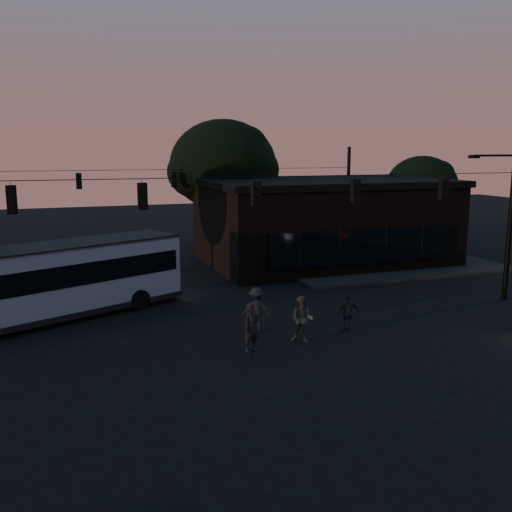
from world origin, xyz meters
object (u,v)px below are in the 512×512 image
object	(u,v)px
pedestrian_a	(252,327)
pedestrian_b	(302,319)
bus	(53,278)
pedestrian_c	(348,313)
building	(323,221)
pedestrian_d	(257,309)

from	to	relation	value
pedestrian_a	pedestrian_b	distance (m)	2.19
bus	pedestrian_b	distance (m)	10.94
bus	pedestrian_c	bearing A→B (deg)	-52.45
pedestrian_a	pedestrian_c	distance (m)	4.49
building	pedestrian_a	world-z (taller)	building
bus	pedestrian_b	world-z (taller)	bus
building	pedestrian_a	size ratio (longest dim) A/B	8.45
pedestrian_b	pedestrian_c	distance (m)	2.30
pedestrian_b	pedestrian_c	world-z (taller)	pedestrian_b
bus	pedestrian_d	distance (m)	8.95
pedestrian_a	pedestrian_b	xyz separation A→B (m)	(2.17, 0.35, -0.01)
building	pedestrian_a	bearing A→B (deg)	-124.62
bus	pedestrian_a	distance (m)	9.52
building	pedestrian_d	size ratio (longest dim) A/B	8.46
pedestrian_a	pedestrian_d	xyz separation A→B (m)	(0.98, 2.17, -0.00)
bus	pedestrian_b	bearing A→B (deg)	-60.27
pedestrian_b	building	bearing A→B (deg)	95.60
building	pedestrian_a	xyz separation A→B (m)	(-10.16, -14.71, -1.80)
pedestrian_a	bus	bearing A→B (deg)	116.57
pedestrian_c	pedestrian_b	bearing A→B (deg)	9.63
bus	pedestrian_a	bearing A→B (deg)	-69.69
pedestrian_a	pedestrian_c	size ratio (longest dim) A/B	1.13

